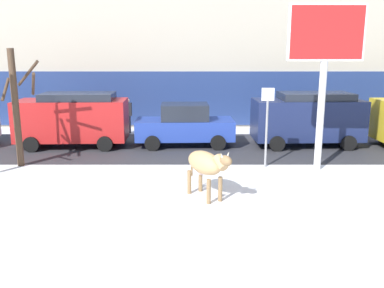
% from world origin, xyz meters
% --- Properties ---
extents(ground_plane, '(120.00, 120.00, 0.00)m').
position_xyz_m(ground_plane, '(0.00, 0.00, 0.00)').
color(ground_plane, white).
extents(road_strip, '(60.00, 5.60, 0.01)m').
position_xyz_m(road_strip, '(0.00, 7.56, 0.00)').
color(road_strip, '#333338').
rests_on(road_strip, ground).
extents(building_facade, '(44.00, 6.10, 13.00)m').
position_xyz_m(building_facade, '(0.00, 14.92, 6.48)').
color(building_facade, '#BCB29E').
rests_on(building_facade, ground).
extents(cow_tan, '(1.38, 1.82, 1.54)m').
position_xyz_m(cow_tan, '(0.87, 1.29, 0.99)').
color(cow_tan, tan).
rests_on(cow_tan, ground).
extents(billboard, '(2.52, 0.27, 5.56)m').
position_xyz_m(billboard, '(4.87, 4.16, 4.31)').
color(billboard, silver).
rests_on(billboard, ground).
extents(car_red_van, '(4.67, 2.26, 2.32)m').
position_xyz_m(car_red_van, '(-4.62, 7.70, 1.24)').
color(car_red_van, red).
rests_on(car_red_van, ground).
extents(car_blue_sedan, '(4.26, 2.11, 1.84)m').
position_xyz_m(car_blue_sedan, '(0.16, 7.85, 0.91)').
color(car_blue_sedan, '#233D9E').
rests_on(car_blue_sedan, ground).
extents(car_navy_van, '(4.67, 2.26, 2.32)m').
position_xyz_m(car_navy_van, '(5.47, 7.84, 1.24)').
color(car_navy_van, '#19234C').
rests_on(car_navy_van, ground).
extents(pedestrian_near_billboard, '(0.36, 0.24, 1.73)m').
position_xyz_m(pedestrian_near_billboard, '(-2.71, 10.68, 0.88)').
color(pedestrian_near_billboard, '#282833').
rests_on(pedestrian_near_billboard, ground).
extents(pedestrian_by_cars, '(0.36, 0.24, 1.73)m').
position_xyz_m(pedestrian_by_cars, '(8.12, 10.68, 0.88)').
color(pedestrian_by_cars, '#282833').
rests_on(pedestrian_by_cars, ground).
extents(pedestrian_far_left, '(0.36, 0.24, 1.73)m').
position_xyz_m(pedestrian_far_left, '(-5.26, 10.68, 0.88)').
color(pedestrian_far_left, '#282833').
rests_on(pedestrian_far_left, ground).
extents(bare_tree_left_lot, '(1.27, 1.27, 4.16)m').
position_xyz_m(bare_tree_left_lot, '(-5.68, 4.71, 2.23)').
color(bare_tree_left_lot, '#4C3828').
rests_on(bare_tree_left_lot, ground).
extents(street_sign, '(0.44, 0.08, 2.82)m').
position_xyz_m(street_sign, '(3.10, 4.50, 1.67)').
color(street_sign, gray).
rests_on(street_sign, ground).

